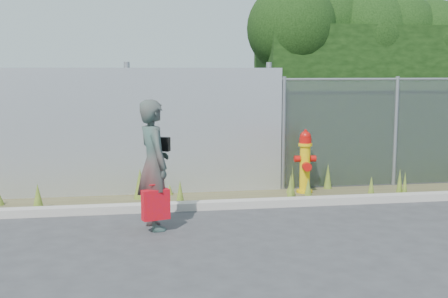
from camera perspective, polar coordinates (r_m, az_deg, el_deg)
ground at (r=7.22m, az=4.23°, el=-9.35°), size 80.00×80.00×0.00m
curb at (r=8.90m, az=1.49°, el=-5.61°), size 16.00×0.22×0.12m
weed_strip at (r=9.59m, az=2.66°, el=-4.27°), size 16.00×1.35×0.54m
corrugated_fence at (r=9.89m, az=-18.70°, el=1.47°), size 8.50×0.21×2.30m
chainlink_fence at (r=11.41m, az=21.75°, el=1.76°), size 6.50×0.07×2.05m
hedge at (r=12.16m, az=18.85°, el=7.66°), size 7.63×2.13×3.88m
fire_hydrant at (r=9.94m, az=8.24°, el=-1.38°), size 0.38×0.34×1.14m
woman at (r=7.65m, az=-7.16°, el=-1.60°), size 0.58×0.74×1.77m
red_tote_bag at (r=7.53m, az=-6.95°, el=-5.63°), size 0.37×0.13×0.48m
black_shoulder_bag at (r=7.84m, az=-6.47°, el=0.50°), size 0.26×0.11×0.19m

